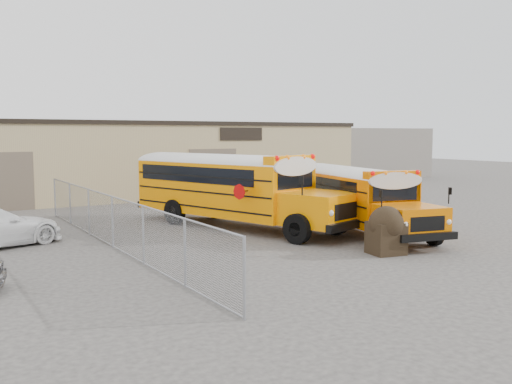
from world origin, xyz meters
TOP-DOWN VIEW (x-y plane):
  - ground at (0.00, 0.00)m, footprint 120.00×120.00m
  - warehouse at (-0.00, 19.99)m, footprint 30.20×10.20m
  - chainlink_fence at (-6.00, 3.00)m, footprint 0.07×18.07m
  - distant_building_right at (24.00, 24.00)m, footprint 10.00×8.00m
  - school_bus_left at (-2.23, 11.02)m, footprint 5.62×10.98m
  - school_bus_right at (4.64, 6.65)m, footprint 3.99×9.21m
  - tarp_bundle at (1.29, -2.66)m, footprint 1.19×1.16m

SIDE VIEW (x-z plane):
  - ground at x=0.00m, z-range 0.00..0.00m
  - tarp_bundle at x=1.29m, z-range 0.02..1.60m
  - chainlink_fence at x=-6.00m, z-range 0.00..1.80m
  - school_bus_right at x=4.64m, z-range 0.21..2.83m
  - school_bus_left at x=-2.23m, z-range 0.25..3.37m
  - distant_building_right at x=24.00m, z-range 0.00..4.40m
  - warehouse at x=0.00m, z-range 0.04..4.71m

